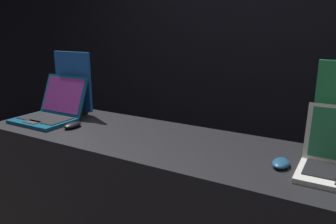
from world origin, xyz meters
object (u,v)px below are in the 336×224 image
mouse_front (72,125)px  mouse_back (281,163)px  promo_stand_front (73,84)px  laptop_front (52,110)px

mouse_front → mouse_back: bearing=2.1°
promo_stand_front → mouse_back: (1.37, -0.21, -0.18)m
laptop_front → promo_stand_front: (-0.00, 0.19, 0.13)m
laptop_front → mouse_back: 1.37m
laptop_front → promo_stand_front: bearing=90.0°
promo_stand_front → mouse_back: promo_stand_front is taller
laptop_front → promo_stand_front: promo_stand_front is taller
laptop_front → mouse_back: bearing=-0.7°
mouse_front → mouse_back: same height
mouse_front → promo_stand_front: promo_stand_front is taller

